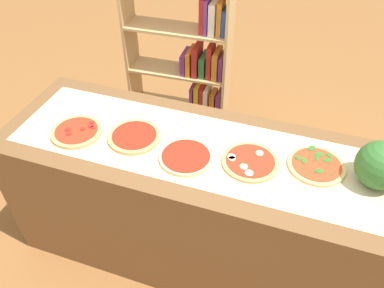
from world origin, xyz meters
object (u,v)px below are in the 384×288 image
pizza_plain_2 (186,157)px  bookshelf (193,75)px  pizza_plain_1 (134,136)px  pizza_spinach_4 (316,165)px  watermelon (381,165)px  pizza_pepperoni_0 (77,132)px  pizza_mozzarella_3 (250,162)px

pizza_plain_2 → bookshelf: 1.21m
pizza_plain_1 → pizza_spinach_4: pizza_spinach_4 is taller
watermelon → pizza_pepperoni_0: bearing=-174.8°
pizza_pepperoni_0 → pizza_mozzarella_3: 0.97m
pizza_plain_1 → watermelon: 1.24m
pizza_mozzarella_3 → pizza_pepperoni_0: bearing=-175.3°
pizza_pepperoni_0 → pizza_plain_2: pizza_pepperoni_0 is taller
pizza_plain_1 → pizza_mozzarella_3: bearing=1.1°
pizza_plain_2 → pizza_plain_1: bearing=169.1°
pizza_pepperoni_0 → bookshelf: bookshelf is taller
pizza_spinach_4 → watermelon: watermelon is taller
pizza_plain_2 → bookshelf: (-0.35, 1.13, -0.24)m
bookshelf → pizza_mozzarella_3: bearing=-57.7°
pizza_pepperoni_0 → pizza_plain_2: size_ratio=1.02×
pizza_pepperoni_0 → pizza_mozzarella_3: (0.96, 0.08, -0.00)m
pizza_plain_1 → watermelon: (1.24, 0.08, 0.10)m
pizza_spinach_4 → pizza_plain_1: bearing=-174.3°
pizza_plain_2 → pizza_mozzarella_3: (0.32, 0.07, -0.00)m
watermelon → pizza_spinach_4: bearing=175.7°
pizza_plain_2 → watermelon: size_ratio=1.19×
bookshelf → pizza_plain_2: bearing=-72.9°
pizza_pepperoni_0 → watermelon: bearing=5.2°
pizza_plain_1 → pizza_mozzarella_3: same height
bookshelf → pizza_spinach_4: bearing=-44.5°
pizza_spinach_4 → pizza_plain_2: bearing=-166.1°
pizza_mozzarella_3 → pizza_spinach_4: bearing=14.6°
pizza_plain_1 → bookshelf: 1.10m
bookshelf → watermelon: bearing=-38.2°
pizza_pepperoni_0 → pizza_spinach_4: pizza_pepperoni_0 is taller
pizza_plain_1 → pizza_plain_2: 0.33m
pizza_mozzarella_3 → pizza_spinach_4: size_ratio=1.01×
pizza_mozzarella_3 → pizza_spinach_4: 0.33m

